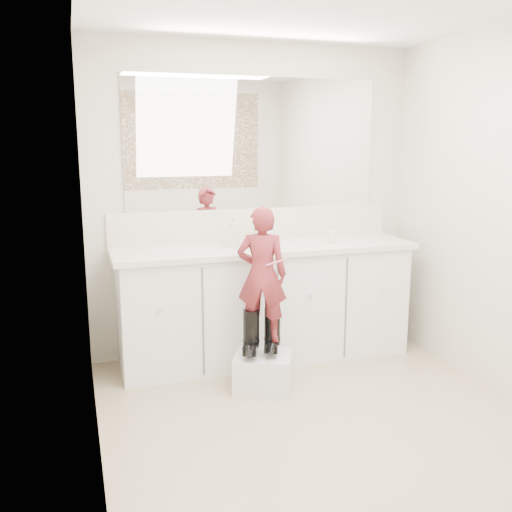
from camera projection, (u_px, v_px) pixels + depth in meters
name	position (u px, v px, depth m)	size (l,w,h in m)	color
floor	(332.00, 431.00, 3.33)	(3.00, 3.00, 0.00)	#8C7B5C
wall_back	(254.00, 201.00, 4.48)	(2.60, 2.60, 0.00)	beige
wall_left	(89.00, 241.00, 2.69)	(3.00, 3.00, 0.00)	beige
vanity_cabinet	(265.00, 305.00, 4.38)	(2.20, 0.55, 0.85)	silver
countertop	(266.00, 248.00, 4.28)	(2.28, 0.58, 0.04)	beige
backsplash	(255.00, 224.00, 4.51)	(2.28, 0.03, 0.25)	beige
mirror	(254.00, 144.00, 4.39)	(2.00, 0.02, 1.00)	white
faucet	(259.00, 236.00, 4.42)	(0.08, 0.08, 0.10)	silver
cup	(331.00, 236.00, 4.42)	(0.10, 0.10, 0.09)	beige
soap_bottle	(233.00, 232.00, 4.24)	(0.10, 0.10, 0.22)	beige
step_stool	(263.00, 372.00, 3.88)	(0.38, 0.32, 0.24)	silver
boot_left	(251.00, 333.00, 3.82)	(0.12, 0.21, 0.32)	black
boot_right	(272.00, 330.00, 3.87)	(0.12, 0.21, 0.32)	black
toddler	(262.00, 274.00, 3.76)	(0.33, 0.22, 0.91)	#B4373F
toothbrush	(276.00, 262.00, 3.69)	(0.01, 0.01, 0.14)	#FF6392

